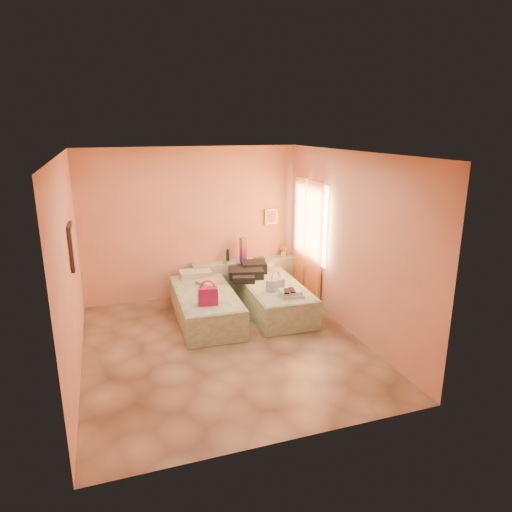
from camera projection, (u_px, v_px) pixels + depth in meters
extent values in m
plane|color=tan|center=(225.00, 346.00, 6.76)|extent=(4.50, 4.50, 0.00)
cube|color=#ECA57E|center=(192.00, 224.00, 8.42)|extent=(4.00, 0.02, 2.80)
cube|color=#ECA57E|center=(70.00, 269.00, 5.75)|extent=(0.02, 4.50, 2.80)
cube|color=#ECA57E|center=(349.00, 244.00, 6.99)|extent=(0.02, 4.50, 2.80)
cube|color=beige|center=(221.00, 153.00, 5.99)|extent=(4.00, 4.50, 0.02)
cube|color=beige|center=(313.00, 222.00, 8.09)|extent=(0.02, 1.10, 1.40)
cube|color=orange|center=(314.00, 243.00, 8.04)|extent=(0.05, 0.55, 2.20)
cube|color=orange|center=(300.00, 236.00, 8.59)|extent=(0.05, 0.45, 2.20)
cube|color=black|center=(72.00, 246.00, 6.07)|extent=(0.04, 0.50, 0.60)
cube|color=#B08A3A|center=(271.00, 216.00, 8.86)|extent=(0.25, 0.04, 0.30)
cube|color=#AAB393|center=(245.00, 276.00, 8.88)|extent=(2.05, 0.30, 0.65)
cube|color=beige|center=(206.00, 306.00, 7.63)|extent=(0.96, 2.03, 0.50)
cube|color=beige|center=(273.00, 297.00, 8.00)|extent=(0.96, 2.03, 0.50)
cylinder|color=#133621|center=(228.00, 255.00, 8.70)|extent=(0.08, 0.08, 0.23)
cube|color=#A4144D|center=(243.00, 250.00, 8.69)|extent=(0.12, 0.12, 0.45)
cylinder|color=#53986A|center=(226.00, 262.00, 8.61)|extent=(0.12, 0.12, 0.03)
cube|color=#294D33|center=(259.00, 259.00, 8.84)|extent=(0.20, 0.15, 0.03)
cube|color=silver|center=(283.00, 250.00, 9.04)|extent=(0.22, 0.22, 0.24)
cube|color=#A4144D|center=(208.00, 296.00, 6.97)|extent=(0.31, 0.20, 0.28)
cube|color=tan|center=(210.00, 282.00, 7.93)|extent=(0.47, 0.43, 0.06)
cube|color=black|center=(249.00, 271.00, 8.29)|extent=(0.77, 0.77, 0.20)
cube|color=#4452A4|center=(275.00, 285.00, 7.58)|extent=(0.32, 0.20, 0.19)
cube|color=silver|center=(292.00, 293.00, 7.33)|extent=(0.39, 0.35, 0.10)
cube|color=black|center=(290.00, 291.00, 7.27)|extent=(0.23, 0.27, 0.02)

